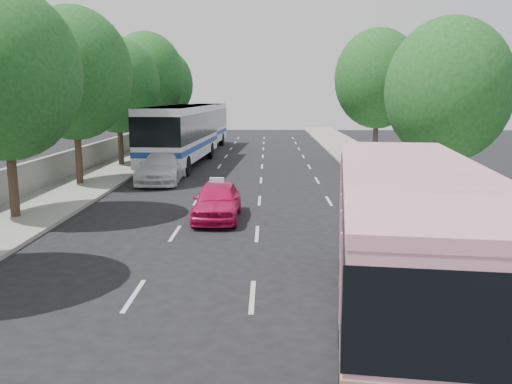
{
  "coord_description": "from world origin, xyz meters",
  "views": [
    {
      "loc": [
        1.35,
        -14.49,
        4.85
      ],
      "look_at": [
        0.98,
        3.44,
        1.6
      ],
      "focal_mm": 38.0,
      "sensor_mm": 36.0,
      "label": 1
    }
  ],
  "objects_px": {
    "pink_taxi": "(217,201)",
    "tour_coach_rear": "(200,123)",
    "pink_bus": "(411,232)",
    "white_pickup": "(162,167)",
    "tour_coach_front": "(181,130)"
  },
  "relations": [
    {
      "from": "white_pickup",
      "to": "pink_bus",
      "type": "bearing_deg",
      "value": -66.14
    },
    {
      "from": "pink_taxi",
      "to": "white_pickup",
      "type": "height_order",
      "value": "white_pickup"
    },
    {
      "from": "pink_bus",
      "to": "pink_taxi",
      "type": "xyz_separation_m",
      "value": [
        -4.81,
        10.24,
        -1.42
      ]
    },
    {
      "from": "pink_taxi",
      "to": "tour_coach_rear",
      "type": "xyz_separation_m",
      "value": [
        -3.9,
        26.78,
        1.62
      ]
    },
    {
      "from": "pink_bus",
      "to": "tour_coach_rear",
      "type": "xyz_separation_m",
      "value": [
        -8.71,
        37.03,
        0.2
      ]
    },
    {
      "from": "pink_taxi",
      "to": "tour_coach_rear",
      "type": "height_order",
      "value": "tour_coach_rear"
    },
    {
      "from": "tour_coach_rear",
      "to": "pink_bus",
      "type": "bearing_deg",
      "value": -73.28
    },
    {
      "from": "pink_taxi",
      "to": "tour_coach_front",
      "type": "relative_size",
      "value": 0.32
    },
    {
      "from": "pink_bus",
      "to": "pink_taxi",
      "type": "relative_size",
      "value": 2.58
    },
    {
      "from": "pink_taxi",
      "to": "white_pickup",
      "type": "bearing_deg",
      "value": 113.4
    },
    {
      "from": "white_pickup",
      "to": "tour_coach_rear",
      "type": "bearing_deg",
      "value": 89.61
    },
    {
      "from": "pink_bus",
      "to": "pink_taxi",
      "type": "bearing_deg",
      "value": 122.7
    },
    {
      "from": "pink_taxi",
      "to": "white_pickup",
      "type": "distance_m",
      "value": 9.88
    },
    {
      "from": "tour_coach_front",
      "to": "tour_coach_rear",
      "type": "xyz_separation_m",
      "value": [
        -0.0,
        10.82,
        -0.08
      ]
    },
    {
      "from": "pink_bus",
      "to": "tour_coach_rear",
      "type": "bearing_deg",
      "value": 110.79
    }
  ]
}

